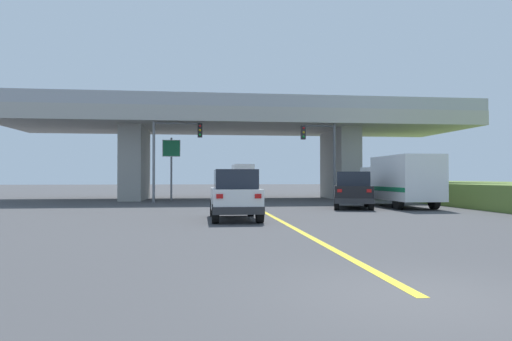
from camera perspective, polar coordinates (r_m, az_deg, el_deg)
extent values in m
plane|color=#424244|center=(37.08, -1.96, -3.50)|extent=(160.00, 160.00, 0.00)
cube|color=#A8A59E|center=(37.29, -1.96, 5.85)|extent=(35.50, 10.44, 1.05)
cube|color=#9A9891|center=(37.26, -14.52, 0.80)|extent=(1.61, 6.27, 5.54)
cube|color=#9A9891|center=(38.60, 10.16, 0.73)|extent=(1.61, 6.27, 5.54)
cube|color=#9EA0A5|center=(32.43, -1.19, 8.60)|extent=(35.50, 0.20, 0.90)
cube|color=#9EA0A5|center=(42.43, -2.54, 6.36)|extent=(35.50, 0.20, 0.90)
cube|color=yellow|center=(20.37, 2.06, -5.65)|extent=(0.20, 27.56, 0.01)
cube|color=silver|center=(18.99, -2.63, -3.56)|extent=(1.85, 4.25, 0.90)
cube|color=#1E232D|center=(18.65, -2.55, -1.06)|extent=(1.63, 2.33, 0.76)
cube|color=#2D2D30|center=(16.95, -2.11, -4.93)|extent=(1.89, 0.20, 0.28)
cube|color=red|center=(16.81, -4.46, -3.16)|extent=(0.24, 0.06, 0.16)
cube|color=red|center=(16.92, 0.26, -3.14)|extent=(0.24, 0.06, 0.16)
cylinder|color=black|center=(20.54, -5.26, -4.61)|extent=(0.26, 0.72, 0.72)
cylinder|color=black|center=(20.66, -0.65, -4.59)|extent=(0.26, 0.72, 0.72)
cylinder|color=black|center=(17.41, -4.97, -5.29)|extent=(0.26, 0.72, 0.72)
cylinder|color=black|center=(17.54, 0.45, -5.26)|extent=(0.26, 0.72, 0.72)
cube|color=black|center=(26.58, 11.68, -2.77)|extent=(3.12, 4.84, 0.90)
cube|color=#1E232D|center=(26.23, 11.70, -0.98)|extent=(2.34, 2.84, 0.76)
cube|color=#2D2D30|center=(24.41, 11.89, -3.67)|extent=(1.98, 0.75, 0.28)
cube|color=red|center=(24.30, 10.16, -2.44)|extent=(0.25, 0.12, 0.16)
cube|color=red|center=(24.36, 13.63, -2.42)|extent=(0.25, 0.12, 0.16)
cylinder|color=black|center=(28.26, 9.75, -3.58)|extent=(0.45, 0.76, 0.72)
cylinder|color=black|center=(28.32, 13.32, -3.56)|extent=(0.45, 0.76, 0.72)
cylinder|color=black|center=(24.89, 9.81, -3.94)|extent=(0.45, 0.76, 0.72)
cylinder|color=black|center=(24.97, 13.87, -3.92)|extent=(0.45, 0.76, 0.72)
cube|color=silver|center=(30.52, 15.17, -1.40)|extent=(2.20, 2.00, 1.90)
cube|color=white|center=(27.37, 17.85, -0.86)|extent=(2.31, 4.85, 2.47)
cube|color=#197F4C|center=(27.38, 17.86, -2.15)|extent=(2.33, 4.76, 0.24)
cylinder|color=black|center=(30.19, 13.41, -3.22)|extent=(0.30, 0.90, 0.90)
cylinder|color=black|center=(30.93, 16.90, -3.15)|extent=(0.30, 0.90, 0.90)
cylinder|color=black|center=(25.89, 16.97, -3.60)|extent=(0.30, 0.90, 0.90)
cylinder|color=black|center=(26.75, 20.90, -3.49)|extent=(0.30, 0.90, 0.90)
cylinder|color=#56595E|center=(33.40, 9.55, 1.38)|extent=(0.18, 0.18, 6.01)
cylinder|color=#56595E|center=(33.27, 7.68, 5.41)|extent=(2.25, 0.12, 0.12)
cube|color=#232326|center=(32.96, 5.78, 4.63)|extent=(0.32, 0.26, 0.96)
sphere|color=red|center=(32.85, 5.84, 5.17)|extent=(0.16, 0.16, 0.16)
sphere|color=gold|center=(32.82, 5.84, 4.65)|extent=(0.16, 0.16, 0.16)
sphere|color=green|center=(32.79, 5.84, 4.13)|extent=(0.16, 0.16, 0.16)
cylinder|color=slate|center=(32.43, -12.37, 1.39)|extent=(0.18, 0.18, 5.94)
cylinder|color=slate|center=(32.50, -9.61, 5.71)|extent=(3.11, 0.12, 0.12)
cube|color=black|center=(32.41, -6.85, 4.87)|extent=(0.32, 0.26, 0.96)
sphere|color=red|center=(32.30, -6.85, 5.43)|extent=(0.16, 0.16, 0.16)
sphere|color=gold|center=(32.26, -6.85, 4.90)|extent=(0.16, 0.16, 0.16)
sphere|color=green|center=(32.23, -6.85, 4.37)|extent=(0.16, 0.16, 0.16)
cylinder|color=slate|center=(35.08, -10.29, 0.16)|extent=(0.14, 0.14, 4.65)
cube|color=#197242|center=(35.08, -10.29, 2.69)|extent=(1.23, 0.08, 1.16)
cube|color=white|center=(35.08, -10.29, 2.69)|extent=(1.31, 0.04, 1.24)
cube|color=red|center=(58.97, -1.95, -1.16)|extent=(2.20, 2.00, 1.90)
cube|color=white|center=(55.52, -1.64, -0.72)|extent=(2.31, 4.94, 2.80)
cube|color=#B26619|center=(55.52, -1.64, -1.44)|extent=(2.33, 4.84, 0.24)
cylinder|color=black|center=(58.91, -2.92, -2.08)|extent=(0.30, 0.90, 0.90)
cylinder|color=black|center=(59.08, -0.98, -2.08)|extent=(0.30, 0.90, 0.90)
cylinder|color=black|center=(54.22, -2.58, -2.19)|extent=(0.30, 0.90, 0.90)
cylinder|color=black|center=(54.40, -0.48, -2.19)|extent=(0.30, 0.90, 0.90)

